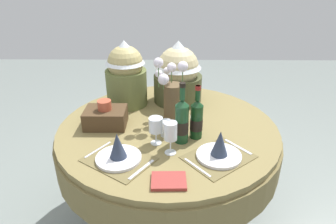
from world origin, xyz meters
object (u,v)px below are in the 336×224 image
(wine_glass_right, at_px, (171,132))
(wine_bottle_left, at_px, (182,121))
(place_setting_left, at_px, (118,152))
(flower_vase, at_px, (172,95))
(dining_table, at_px, (168,146))
(wine_bottle_right, at_px, (197,119))
(tumbler_mid, at_px, (166,128))
(gift_tub_back_left, at_px, (126,72))
(gift_tub_back_centre, at_px, (178,71))
(book_on_table, at_px, (169,181))
(tumbler_near_left, at_px, (183,125))
(place_setting_right, at_px, (219,150))
(wine_glass_left, at_px, (156,125))
(woven_basket_side_left, at_px, (106,116))

(wine_glass_right, bearing_deg, wine_bottle_left, 62.31)
(place_setting_left, distance_m, flower_vase, 0.55)
(dining_table, distance_m, wine_bottle_left, 0.35)
(wine_bottle_right, distance_m, tumbler_mid, 0.19)
(wine_bottle_right, height_order, gift_tub_back_left, gift_tub_back_left)
(wine_glass_right, xyz_separation_m, gift_tub_back_centre, (0.05, 0.70, 0.10))
(wine_bottle_left, height_order, book_on_table, wine_bottle_left)
(dining_table, xyz_separation_m, place_setting_left, (-0.25, -0.37, 0.20))
(dining_table, height_order, wine_bottle_left, wine_bottle_left)
(wine_glass_right, height_order, tumbler_near_left, wine_glass_right)
(wine_bottle_right, bearing_deg, place_setting_right, -62.89)
(tumbler_near_left, height_order, tumbler_mid, same)
(dining_table, xyz_separation_m, flower_vase, (0.02, 0.08, 0.33))
(dining_table, relative_size, flower_vase, 3.28)
(wine_glass_left, bearing_deg, tumbler_mid, 58.34)
(place_setting_left, distance_m, book_on_table, 0.32)
(wine_bottle_right, distance_m, woven_basket_side_left, 0.58)
(wine_bottle_left, distance_m, book_on_table, 0.39)
(place_setting_right, distance_m, tumbler_mid, 0.36)
(gift_tub_back_centre, bearing_deg, book_on_table, -93.49)
(wine_glass_left, bearing_deg, wine_bottle_left, 8.65)
(gift_tub_back_left, bearing_deg, tumbler_mid, -57.20)
(dining_table, height_order, gift_tub_back_centre, gift_tub_back_centre)
(flower_vase, xyz_separation_m, wine_glass_right, (-0.01, -0.39, -0.05))
(place_setting_left, height_order, wine_bottle_left, wine_bottle_left)
(wine_bottle_right, distance_m, book_on_table, 0.46)
(wine_bottle_right, height_order, gift_tub_back_centre, gift_tub_back_centre)
(wine_bottle_left, height_order, tumbler_mid, wine_bottle_left)
(gift_tub_back_left, relative_size, gift_tub_back_centre, 1.04)
(tumbler_near_left, xyz_separation_m, gift_tub_back_centre, (-0.03, 0.47, 0.18))
(dining_table, relative_size, place_setting_left, 3.30)
(book_on_table, bearing_deg, dining_table, 89.63)
(place_setting_left, height_order, wine_glass_left, wine_glass_left)
(wine_glass_left, relative_size, tumbler_near_left, 1.67)
(wine_bottle_left, bearing_deg, woven_basket_side_left, 158.09)
(dining_table, relative_size, gift_tub_back_centre, 3.13)
(wine_glass_left, distance_m, gift_tub_back_centre, 0.63)
(place_setting_left, bearing_deg, tumbler_mid, 46.31)
(flower_vase, relative_size, gift_tub_back_left, 0.92)
(wine_bottle_right, bearing_deg, wine_bottle_left, -150.41)
(tumbler_near_left, distance_m, woven_basket_side_left, 0.49)
(tumbler_near_left, bearing_deg, wine_glass_left, -140.18)
(wine_bottle_left, xyz_separation_m, wine_glass_right, (-0.06, -0.12, -0.00))
(wine_bottle_right, height_order, wine_glass_right, wine_bottle_right)
(dining_table, height_order, woven_basket_side_left, woven_basket_side_left)
(gift_tub_back_centre, bearing_deg, dining_table, -99.73)
(flower_vase, xyz_separation_m, wine_bottle_right, (0.14, -0.22, -0.06))
(wine_glass_right, xyz_separation_m, tumbler_mid, (-0.03, 0.19, -0.08))
(wine_bottle_right, xyz_separation_m, gift_tub_back_left, (-0.47, 0.47, 0.13))
(wine_glass_left, xyz_separation_m, gift_tub_back_left, (-0.23, 0.54, 0.13))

